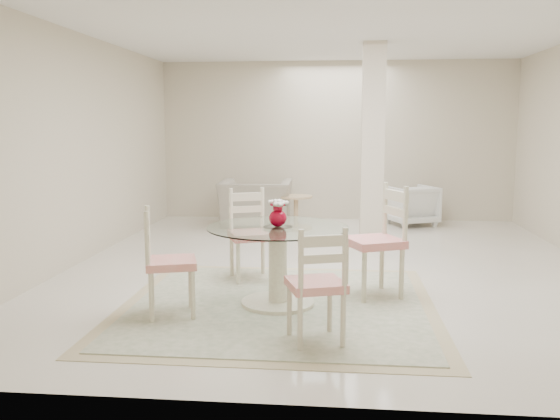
# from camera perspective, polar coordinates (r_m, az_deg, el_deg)

# --- Properties ---
(ground) EXTENTS (7.00, 7.00, 0.00)m
(ground) POSITION_cam_1_polar(r_m,az_deg,el_deg) (6.95, 5.11, -5.36)
(ground) COLOR white
(ground) RESTS_ON ground
(room_shell) EXTENTS (6.02, 7.02, 2.71)m
(room_shell) POSITION_cam_1_polar(r_m,az_deg,el_deg) (6.76, 5.32, 10.11)
(room_shell) COLOR beige
(room_shell) RESTS_ON ground
(column) EXTENTS (0.30, 0.30, 2.70)m
(column) POSITION_cam_1_polar(r_m,az_deg,el_deg) (8.08, 8.90, 6.14)
(column) COLOR beige
(column) RESTS_ON ground
(area_rug) EXTENTS (2.83, 2.83, 0.02)m
(area_rug) POSITION_cam_1_polar(r_m,az_deg,el_deg) (5.44, -0.21, -9.12)
(area_rug) COLOR tan
(area_rug) RESTS_ON ground
(dining_table) EXTENTS (1.26, 1.26, 0.73)m
(dining_table) POSITION_cam_1_polar(r_m,az_deg,el_deg) (5.34, -0.21, -5.39)
(dining_table) COLOR #EFEBC4
(dining_table) RESTS_ON ground
(red_vase) EXTENTS (0.19, 0.17, 0.24)m
(red_vase) POSITION_cam_1_polar(r_m,az_deg,el_deg) (5.25, -0.21, -0.31)
(red_vase) COLOR #AA051F
(red_vase) RESTS_ON dining_table
(dining_chair_east) EXTENTS (0.62, 0.62, 1.18)m
(dining_chair_east) POSITION_cam_1_polar(r_m,az_deg,el_deg) (5.67, 9.74, -2.13)
(dining_chair_east) COLOR beige
(dining_chair_east) RESTS_ON ground
(dining_chair_north) EXTENTS (0.55, 0.55, 1.06)m
(dining_chair_north) POSITION_cam_1_polar(r_m,az_deg,el_deg) (6.26, -2.97, -1.65)
(dining_chair_north) COLOR beige
(dining_chair_north) RESTS_ON ground
(dining_chair_west) EXTENTS (0.52, 0.52, 1.03)m
(dining_chair_west) POSITION_cam_1_polar(r_m,az_deg,el_deg) (5.11, -11.22, -4.20)
(dining_chair_west) COLOR beige
(dining_chair_west) RESTS_ON ground
(dining_chair_south) EXTENTS (0.50, 0.50, 0.99)m
(dining_chair_south) POSITION_cam_1_polar(r_m,az_deg,el_deg) (4.37, 3.70, -6.44)
(dining_chair_south) COLOR beige
(dining_chair_south) RESTS_ON ground
(recliner_taupe) EXTENTS (1.15, 1.01, 0.74)m
(recliner_taupe) POSITION_cam_1_polar(r_m,az_deg,el_deg) (9.58, -2.35, 0.65)
(recliner_taupe) COLOR gray
(recliner_taupe) RESTS_ON ground
(armchair_white) EXTENTS (0.92, 0.94, 0.65)m
(armchair_white) POSITION_cam_1_polar(r_m,az_deg,el_deg) (9.90, 12.51, 0.46)
(armchair_white) COLOR white
(armchair_white) RESTS_ON ground
(side_table) EXTENTS (0.51, 0.51, 0.53)m
(side_table) POSITION_cam_1_polar(r_m,az_deg,el_deg) (9.25, 1.55, -0.38)
(side_table) COLOR tan
(side_table) RESTS_ON ground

